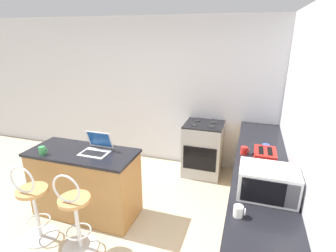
# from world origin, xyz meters

# --- Properties ---
(ground_plane) EXTENTS (20.00, 20.00, 0.00)m
(ground_plane) POSITION_xyz_m (0.00, 0.00, 0.00)
(ground_plane) COLOR #BCAD8E
(wall_back) EXTENTS (12.00, 0.06, 2.60)m
(wall_back) POSITION_xyz_m (0.00, 2.47, 1.30)
(wall_back) COLOR silver
(wall_back) RESTS_ON ground_plane
(wall_right) EXTENTS (0.06, 12.00, 2.60)m
(wall_right) POSITION_xyz_m (2.03, 0.00, 1.30)
(wall_right) COLOR silver
(wall_right) RESTS_ON ground_plane
(breakfast_bar) EXTENTS (1.39, 0.61, 0.91)m
(breakfast_bar) POSITION_xyz_m (-0.45, 0.60, 0.45)
(breakfast_bar) COLOR #9E703D
(breakfast_bar) RESTS_ON ground_plane
(counter_right) EXTENTS (0.61, 2.97, 0.91)m
(counter_right) POSITION_xyz_m (1.71, 0.97, 0.45)
(counter_right) COLOR #9E703D
(counter_right) RESTS_ON ground_plane
(bar_stool_near) EXTENTS (0.40, 0.40, 0.99)m
(bar_stool_near) POSITION_xyz_m (-0.73, 0.01, 0.46)
(bar_stool_near) COLOR silver
(bar_stool_near) RESTS_ON ground_plane
(bar_stool_far) EXTENTS (0.40, 0.40, 0.99)m
(bar_stool_far) POSITION_xyz_m (-0.17, 0.01, 0.46)
(bar_stool_far) COLOR silver
(bar_stool_far) RESTS_ON ground_plane
(laptop) EXTENTS (0.34, 0.31, 0.25)m
(laptop) POSITION_xyz_m (-0.26, 0.66, 0.97)
(laptop) COLOR silver
(laptop) RESTS_ON breakfast_bar
(microwave) EXTENTS (0.51, 0.36, 0.28)m
(microwave) POSITION_xyz_m (1.73, 0.30, 1.04)
(microwave) COLOR white
(microwave) RESTS_ON counter_right
(toaster) EXTENTS (0.25, 0.32, 0.19)m
(toaster) POSITION_xyz_m (1.72, 0.91, 1.00)
(toaster) COLOR red
(toaster) RESTS_ON counter_right
(stove_range) EXTENTS (0.63, 0.59, 0.91)m
(stove_range) POSITION_xyz_m (0.83, 2.13, 0.45)
(stove_range) COLOR #9EA3A8
(stove_range) RESTS_ON ground_plane
(mug_green) EXTENTS (0.10, 0.08, 0.10)m
(mug_green) POSITION_xyz_m (-0.85, 0.39, 0.96)
(mug_green) COLOR #338447
(mug_green) RESTS_ON breakfast_bar
(mug_blue) EXTENTS (0.10, 0.08, 0.09)m
(mug_blue) POSITION_xyz_m (1.75, 1.33, 0.95)
(mug_blue) COLOR #2D51AD
(mug_blue) RESTS_ON counter_right
(mug_white) EXTENTS (0.10, 0.08, 0.10)m
(mug_white) POSITION_xyz_m (1.50, -0.07, 0.95)
(mug_white) COLOR white
(mug_white) RESTS_ON counter_right
(mug_red) EXTENTS (0.10, 0.09, 0.09)m
(mug_red) POSITION_xyz_m (1.50, 1.15, 0.95)
(mug_red) COLOR red
(mug_red) RESTS_ON counter_right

